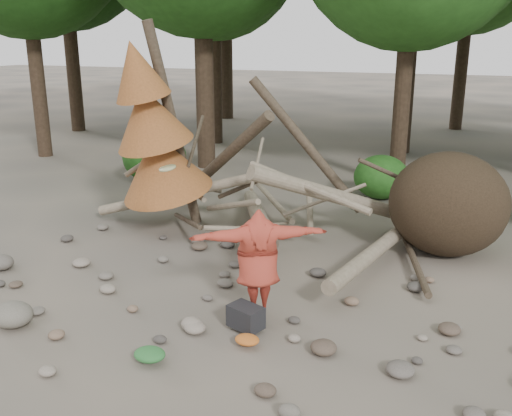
% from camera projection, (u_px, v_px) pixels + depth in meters
% --- Properties ---
extents(ground, '(120.00, 120.00, 0.00)m').
position_uv_depth(ground, '(228.00, 333.00, 8.03)').
color(ground, '#514C44').
rests_on(ground, ground).
extents(deadfall_pile, '(8.55, 5.24, 3.30)m').
position_uv_depth(deadfall_pile, '(416.00, 204.00, 10.82)').
color(deadfall_pile, '#332619').
rests_on(deadfall_pile, ground).
extents(dead_conifer, '(2.06, 2.16, 4.35)m').
position_uv_depth(dead_conifer, '(154.00, 134.00, 11.51)').
color(dead_conifer, '#4C3F30').
rests_on(dead_conifer, ground).
extents(bush_left, '(1.80, 1.80, 1.44)m').
position_uv_depth(bush_left, '(154.00, 157.00, 16.16)').
color(bush_left, '#1B4913').
rests_on(bush_left, ground).
extents(bush_mid, '(1.40, 1.40, 1.12)m').
position_uv_depth(bush_mid, '(381.00, 177.00, 14.54)').
color(bush_mid, '#255C1A').
rests_on(bush_mid, ground).
extents(frisbee_thrower, '(2.88, 1.46, 1.98)m').
position_uv_depth(frisbee_thrower, '(258.00, 262.00, 8.24)').
color(frisbee_thrower, '#A33324').
rests_on(frisbee_thrower, ground).
extents(backpack, '(0.56, 0.47, 0.32)m').
position_uv_depth(backpack, '(246.00, 321.00, 8.04)').
color(backpack, black).
rests_on(backpack, ground).
extents(cloth_green, '(0.42, 0.35, 0.16)m').
position_uv_depth(cloth_green, '(150.00, 358.00, 7.26)').
color(cloth_green, '#29672F').
rests_on(cloth_green, ground).
extents(cloth_orange, '(0.34, 0.28, 0.12)m').
position_uv_depth(cloth_orange, '(247.00, 343.00, 7.64)').
color(cloth_orange, '#B65A1F').
rests_on(cloth_orange, ground).
extents(boulder_front_left, '(0.60, 0.54, 0.36)m').
position_uv_depth(boulder_front_left, '(12.00, 315.00, 8.17)').
color(boulder_front_left, '#6F695C').
rests_on(boulder_front_left, ground).
extents(boulder_mid_left, '(0.46, 0.41, 0.28)m').
position_uv_depth(boulder_mid_left, '(1.00, 262.00, 10.17)').
color(boulder_mid_left, '#615A52').
rests_on(boulder_mid_left, ground).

